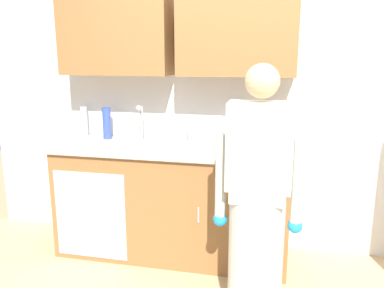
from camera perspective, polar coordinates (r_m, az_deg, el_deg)
name	(u,v)px	position (r m, az deg, el deg)	size (l,w,h in m)	color
kitchen_wall_with_uppers	(228,78)	(3.32, 5.31, 9.54)	(4.80, 0.44, 2.70)	silver
counter_cabinet	(172,203)	(3.34, -2.89, -8.51)	(1.90, 0.62, 0.90)	brown
countertop	(172,148)	(3.20, -2.93, -0.64)	(1.96, 0.66, 0.04)	#A8A093
sink	(141,146)	(3.28, -7.45, -0.27)	(0.50, 0.36, 0.35)	#B7BABF
person_at_sink	(257,218)	(2.47, 9.41, -10.50)	(0.55, 0.34, 1.62)	white
bottle_cleaner_spray	(107,123)	(3.53, -12.28, 3.00)	(0.07, 0.07, 0.28)	#334CB2
bottle_soap	(262,132)	(3.25, 10.09, 1.69)	(0.08, 0.08, 0.21)	#E05933
bottle_dish_liquid	(84,121)	(3.70, -15.37, 3.19)	(0.06, 0.06, 0.27)	silver
bottle_water_tall	(192,130)	(3.32, 0.05, 2.05)	(0.07, 0.07, 0.21)	silver
bottle_water_short	(248,133)	(3.23, 8.13, 1.54)	(0.07, 0.07, 0.20)	#66388C
cup_by_sink	(237,147)	(2.96, 6.49, -0.46)	(0.08, 0.08, 0.10)	#B24C47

